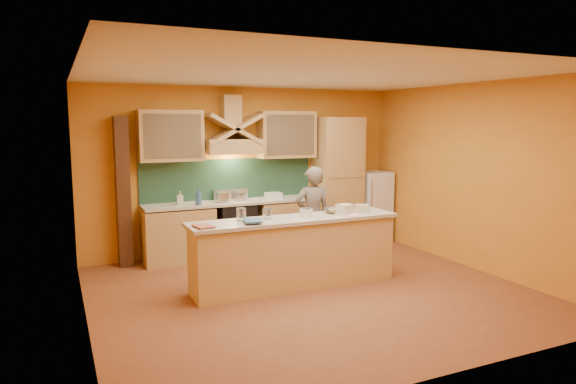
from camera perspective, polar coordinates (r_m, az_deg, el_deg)
name	(u,v)px	position (r m, az deg, el deg)	size (l,w,h in m)	color
floor	(311,292)	(6.88, 2.60, -10.99)	(5.50, 5.00, 0.01)	brown
ceiling	(313,74)	(6.54, 2.75, 12.91)	(5.50, 5.00, 0.01)	white
wall_back	(245,170)	(8.85, -4.77, 2.47)	(5.50, 0.02, 2.80)	orange
wall_front	(448,219)	(4.52, 17.37, -2.92)	(5.50, 0.02, 2.80)	orange
wall_left	(81,199)	(5.85, -22.02, -0.77)	(0.02, 5.00, 2.80)	orange
wall_right	(475,177)	(8.19, 20.04, 1.60)	(0.02, 5.00, 2.80)	orange
base_cabinet_left	(178,235)	(8.37, -12.09, -4.71)	(1.10, 0.60, 0.86)	tan
base_cabinet_right	(287,225)	(8.96, -0.12, -3.72)	(1.10, 0.60, 0.86)	tan
counter_top	(235,202)	(8.53, -5.94, -1.13)	(3.00, 0.62, 0.04)	beige
stove	(235,229)	(8.61, -5.90, -4.09)	(0.60, 0.58, 0.90)	black
backsplash	(229,179)	(8.75, -6.57, 1.40)	(3.00, 0.03, 0.70)	#1B3D2D
range_hood	(233,146)	(8.49, -6.13, 5.07)	(0.92, 0.50, 0.24)	tan
hood_chimney	(231,111)	(8.58, -6.41, 8.97)	(0.30, 0.30, 0.50)	tan
upper_cabinet_left	(171,136)	(8.29, -12.92, 6.10)	(1.00, 0.35, 0.80)	tan
upper_cabinet_right	(287,135)	(8.92, -0.17, 6.39)	(1.00, 0.35, 0.80)	tan
pantry_column	(337,182)	(9.30, 5.49, 1.16)	(0.80, 0.60, 2.30)	tan
fridge	(372,206)	(9.76, 9.27, -1.55)	(0.58, 0.60, 1.30)	white
trim_column_left	(123,192)	(8.26, -17.88, 0.00)	(0.20, 0.30, 2.30)	#472816
island_body	(295,255)	(6.97, 0.75, -6.96)	(2.80, 0.55, 0.88)	#E1BA73
island_top	(295,220)	(6.86, 0.75, -3.09)	(2.90, 0.62, 0.05)	beige
person	(313,216)	(7.93, 2.75, -2.72)	(0.56, 0.37, 1.54)	#70665B
pot_large	(224,198)	(8.41, -7.15, -0.67)	(0.25, 0.25, 0.18)	silver
pot_small	(240,198)	(8.58, -5.33, -0.64)	(0.18, 0.18, 0.13)	#B7B6BD
soap_bottle_a	(180,198)	(8.28, -11.90, -0.64)	(0.10, 0.10, 0.21)	beige
soap_bottle_b	(198,197)	(8.17, -9.93, -0.51)	(0.10, 0.10, 0.27)	#2F5682
bowl_back	(311,195)	(8.95, 2.61, -0.33)	(0.21, 0.21, 0.07)	silver
dish_rack	(273,196)	(8.76, -1.63, -0.40)	(0.27, 0.22, 0.10)	silver
book_lower	(196,227)	(6.28, -10.22, -3.88)	(0.21, 0.28, 0.03)	#B66041
book_upper	(244,221)	(6.49, -4.91, -3.22)	(0.22, 0.31, 0.02)	#3C6384
jar_large	(241,214)	(6.67, -5.21, -2.49)	(0.12, 0.12, 0.17)	white
jar_small	(267,214)	(6.77, -2.33, -2.42)	(0.12, 0.12, 0.14)	silver
kitchen_scale	(306,213)	(6.92, 2.04, -2.32)	(0.13, 0.13, 0.11)	white
mixing_bowl	(333,211)	(7.23, 5.06, -2.10)	(0.27, 0.27, 0.07)	silver
cloth	(353,215)	(7.08, 7.25, -2.54)	(0.21, 0.16, 0.01)	beige
grocery_bag_a	(344,209)	(7.15, 6.28, -1.93)	(0.21, 0.17, 0.14)	beige
grocery_bag_b	(362,208)	(7.33, 8.23, -1.82)	(0.18, 0.14, 0.11)	beige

